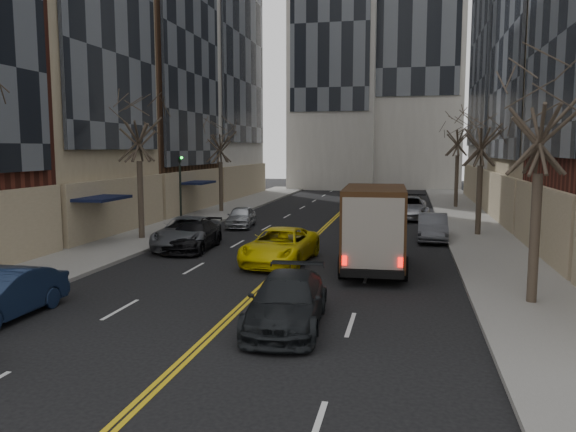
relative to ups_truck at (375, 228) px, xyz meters
name	(u,v)px	position (x,y,z in m)	size (l,w,h in m)	color
sidewalk_left	(189,222)	(-12.71, 11.85, -1.63)	(4.00, 66.00, 0.15)	slate
sidewalk_right	(477,230)	(5.29, 11.85, -1.63)	(4.00, 66.00, 0.15)	slate
tree_lf_mid	(138,115)	(-12.51, 4.85, 4.90)	(3.20, 3.20, 8.91)	#382D23
tree_lf_far	(220,132)	(-12.51, 17.85, 4.32)	(3.20, 3.20, 8.12)	#382D23
tree_rt_near	(542,95)	(5.09, -4.15, 4.75)	(3.20, 3.20, 8.71)	#382D23
tree_rt_mid	(482,124)	(5.09, 9.85, 4.47)	(3.20, 3.20, 8.32)	#382D23
tree_rt_far	(458,125)	(5.09, 24.85, 5.04)	(3.20, 3.20, 9.11)	#382D23
traffic_signal	(180,185)	(-11.10, 6.85, 1.12)	(0.29, 0.26, 4.70)	black
ups_truck	(375,228)	(0.00, 0.00, 0.00)	(2.71, 6.25, 3.38)	black
observer_sedan	(287,301)	(-1.91, -7.67, -1.00)	(2.30, 4.97, 1.41)	black
taxi	(280,246)	(-4.01, 0.65, -0.96)	(2.45, 5.31, 1.47)	#DCC609
pedestrian	(351,235)	(-1.22, 3.07, -0.79)	(0.66, 0.44, 1.82)	black
parked_lf_b	(2,295)	(-10.01, -8.75, -1.00)	(1.49, 4.29, 1.41)	#101B32
parked_lf_c	(187,233)	(-9.31, 3.28, -0.95)	(2.50, 5.43, 1.51)	#505258
parked_lf_d	(193,236)	(-8.81, 2.82, -1.02)	(1.91, 4.71, 1.37)	black
parked_lf_e	(241,217)	(-8.81, 10.79, -1.06)	(1.53, 3.80, 1.29)	#AEB1B6
parked_rt_a	(433,227)	(2.59, 8.10, -0.99)	(1.50, 4.30, 1.42)	#4B4D53
parked_rt_b	(409,208)	(1.39, 17.31, -0.94)	(2.53, 5.48, 1.52)	#B7B8C0
parked_rt_c	(409,207)	(1.39, 18.16, -0.95)	(2.11, 5.19, 1.51)	black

